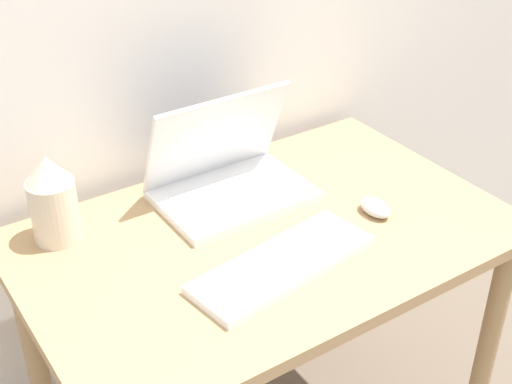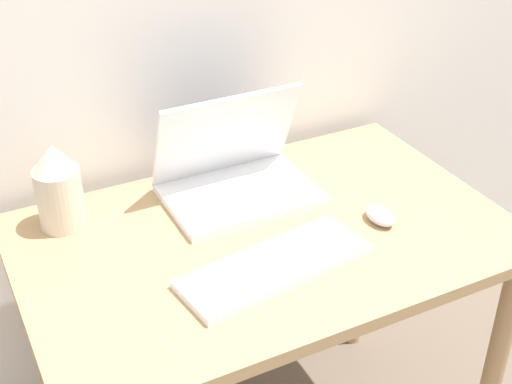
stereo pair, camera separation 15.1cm
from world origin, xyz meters
The scene contains 5 objects.
desk centered at (0.00, 0.34, 0.65)m, with size 1.07×0.68×0.76m.
laptop centered at (0.01, 0.52, 0.81)m, with size 0.35×0.25×0.25m.
keyboard centered at (-0.04, 0.22, 0.77)m, with size 0.42×0.20×0.02m.
mouse centered at (0.25, 0.26, 0.77)m, with size 0.05×0.09×0.03m.
vase centered at (-0.39, 0.57, 0.85)m, with size 0.10×0.10×0.20m.
Camera 2 is at (-0.60, -0.79, 1.65)m, focal length 50.00 mm.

